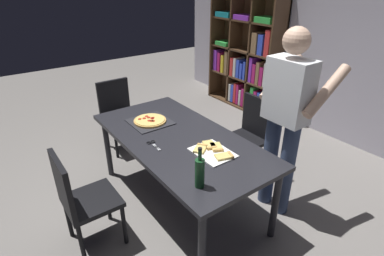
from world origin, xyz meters
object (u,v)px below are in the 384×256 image
object	(u,v)px
dining_table	(179,143)
wine_bottle	(200,172)
bookshelf	(247,57)
chair_left_end	(118,111)
person_serving_pizza	(286,115)
chair_far_side	(250,132)
pepperoni_pizza_on_tray	(150,121)
kitchen_scissors	(153,144)
chair_near_camera	(80,197)

from	to	relation	value
dining_table	wine_bottle	distance (m)	0.78
dining_table	bookshelf	world-z (taller)	bookshelf
chair_left_end	person_serving_pizza	distance (m)	2.22
chair_far_side	chair_left_end	xyz separation A→B (m)	(-1.43, -0.96, 0.00)
pepperoni_pizza_on_tray	kitchen_scissors	xyz separation A→B (m)	(0.42, -0.20, -0.01)
chair_far_side	pepperoni_pizza_on_tray	bearing A→B (deg)	-113.18
pepperoni_pizza_on_tray	wine_bottle	world-z (taller)	wine_bottle
wine_bottle	dining_table	bearing A→B (deg)	157.37
chair_near_camera	person_serving_pizza	world-z (taller)	person_serving_pizza
chair_near_camera	kitchen_scissors	bearing A→B (deg)	91.74
pepperoni_pizza_on_tray	wine_bottle	size ratio (longest dim) A/B	1.23
chair_left_end	pepperoni_pizza_on_tray	xyz separation A→B (m)	(1.00, -0.06, 0.25)
chair_near_camera	pepperoni_pizza_on_tray	world-z (taller)	chair_near_camera
person_serving_pizza	kitchen_scissors	world-z (taller)	person_serving_pizza
dining_table	chair_far_side	bearing A→B (deg)	90.00
person_serving_pizza	pepperoni_pizza_on_tray	xyz separation A→B (m)	(-1.04, -0.80, -0.23)
dining_table	pepperoni_pizza_on_tray	size ratio (longest dim) A/B	4.87
dining_table	wine_bottle	xyz separation A→B (m)	(0.70, -0.29, 0.19)
pepperoni_pizza_on_tray	kitchen_scissors	size ratio (longest dim) A/B	2.01
bookshelf	person_serving_pizza	size ratio (longest dim) A/B	1.11
chair_near_camera	chair_left_end	bearing A→B (deg)	146.21
chair_left_end	bookshelf	size ratio (longest dim) A/B	0.46
kitchen_scissors	dining_table	bearing A→B (deg)	85.44
dining_table	chair_far_side	distance (m)	0.98
chair_far_side	chair_left_end	world-z (taller)	same
chair_near_camera	wine_bottle	size ratio (longest dim) A/B	2.85
bookshelf	pepperoni_pizza_on_tray	xyz separation A→B (m)	(1.05, -2.44, -0.11)
dining_table	kitchen_scissors	distance (m)	0.28
chair_near_camera	chair_left_end	xyz separation A→B (m)	(-1.43, 0.96, 0.00)
chair_left_end	bookshelf	bearing A→B (deg)	91.39
pepperoni_pizza_on_tray	wine_bottle	bearing A→B (deg)	-11.35
chair_near_camera	person_serving_pizza	distance (m)	1.87
dining_table	bookshelf	xyz separation A→B (m)	(-1.49, 2.38, 0.19)
bookshelf	chair_far_side	bearing A→B (deg)	-43.51
chair_left_end	wine_bottle	bearing A→B (deg)	-7.76
chair_near_camera	chair_far_side	xyz separation A→B (m)	(0.00, 1.92, 0.00)
chair_far_side	bookshelf	world-z (taller)	bookshelf
chair_near_camera	dining_table	bearing A→B (deg)	90.00
bookshelf	pepperoni_pizza_on_tray	world-z (taller)	bookshelf
dining_table	chair_left_end	world-z (taller)	chair_left_end
chair_far_side	bookshelf	distance (m)	2.09
bookshelf	chair_near_camera	bearing A→B (deg)	-65.90
chair_left_end	pepperoni_pizza_on_tray	bearing A→B (deg)	-3.59
chair_left_end	pepperoni_pizza_on_tray	distance (m)	1.03
person_serving_pizza	chair_far_side	bearing A→B (deg)	159.86
chair_near_camera	chair_far_side	world-z (taller)	same
bookshelf	wine_bottle	size ratio (longest dim) A/B	6.17
dining_table	bookshelf	size ratio (longest dim) A/B	0.97
chair_left_end	dining_table	bearing A→B (deg)	0.00
person_serving_pizza	dining_table	bearing A→B (deg)	-129.06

